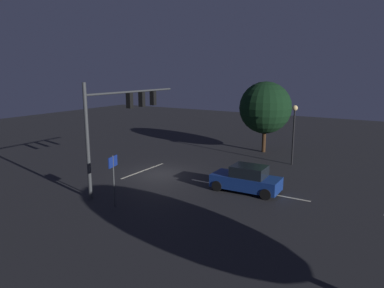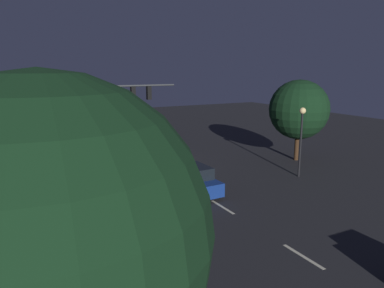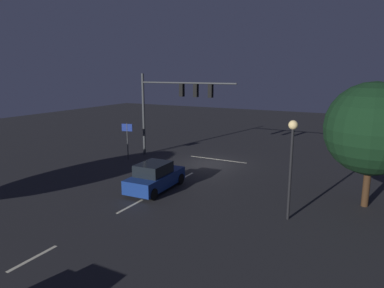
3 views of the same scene
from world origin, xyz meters
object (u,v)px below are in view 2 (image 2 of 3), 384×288
at_px(route_sign, 69,152).
at_px(tree_left_near, 299,110).
at_px(tree_right_near, 51,235).
at_px(traffic_signal_assembly, 107,104).
at_px(car_approaching, 193,180).
at_px(street_lamp_left_kerb, 302,129).

height_order(route_sign, tree_left_near, tree_left_near).
xyz_separation_m(route_sign, tree_right_near, (3.16, 18.45, 2.86)).
relative_size(traffic_signal_assembly, car_approaching, 1.92).
distance_m(traffic_signal_assembly, tree_right_near, 21.52).
bearing_deg(tree_left_near, car_approaching, 15.14).
distance_m(traffic_signal_assembly, car_approaching, 9.05).
distance_m(traffic_signal_assembly, route_sign, 4.74).
distance_m(car_approaching, street_lamp_left_kerb, 8.55).
height_order(car_approaching, tree_left_near, tree_left_near).
bearing_deg(tree_right_near, car_approaching, -125.71).
height_order(tree_left_near, tree_right_near, tree_right_near).
height_order(traffic_signal_assembly, car_approaching, traffic_signal_assembly).
xyz_separation_m(car_approaching, route_sign, (6.27, -5.34, 1.34)).
height_order(street_lamp_left_kerb, tree_left_near, tree_left_near).
xyz_separation_m(traffic_signal_assembly, car_approaching, (-3.07, 7.45, -4.12)).
bearing_deg(traffic_signal_assembly, car_approaching, 112.38).
relative_size(car_approaching, street_lamp_left_kerb, 0.91).
bearing_deg(street_lamp_left_kerb, traffic_signal_assembly, -35.62).
xyz_separation_m(traffic_signal_assembly, street_lamp_left_kerb, (-11.18, 8.01, -1.51)).
xyz_separation_m(street_lamp_left_kerb, route_sign, (14.38, -5.90, -1.28)).
distance_m(street_lamp_left_kerb, route_sign, 15.60).
bearing_deg(street_lamp_left_kerb, route_sign, -22.31).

